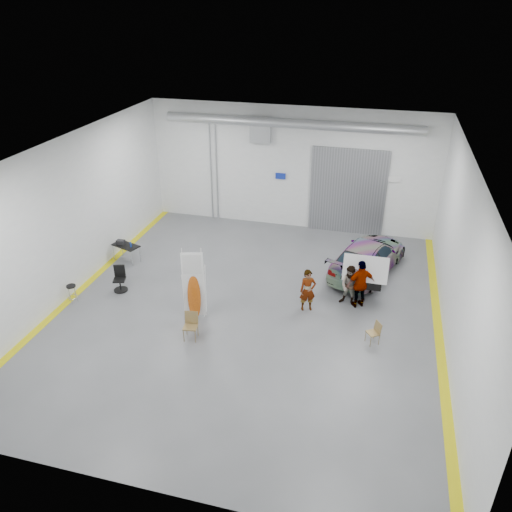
% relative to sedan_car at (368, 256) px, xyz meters
% --- Properties ---
extents(ground, '(16.00, 16.00, 0.00)m').
position_rel_sedan_car_xyz_m(ground, '(-4.12, -4.10, -0.72)').
color(ground, '#57595E').
rests_on(ground, ground).
extents(room_shell, '(14.02, 16.18, 6.01)m').
position_rel_sedan_car_xyz_m(room_shell, '(-3.88, -1.88, 3.36)').
color(room_shell, silver).
rests_on(room_shell, ground).
extents(sedan_car, '(3.49, 5.34, 1.44)m').
position_rel_sedan_car_xyz_m(sedan_car, '(0.00, 0.00, 0.00)').
color(sedan_car, white).
rests_on(sedan_car, ground).
extents(person_a, '(0.71, 0.59, 1.66)m').
position_rel_sedan_car_xyz_m(person_a, '(-1.98, -3.50, 0.11)').
color(person_a, '#9B6954').
rests_on(person_a, ground).
extents(person_b, '(0.92, 0.78, 1.63)m').
position_rel_sedan_car_xyz_m(person_b, '(-0.49, -2.78, 0.10)').
color(person_b, teal).
rests_on(person_b, ground).
extents(person_c, '(1.19, 0.97, 1.92)m').
position_rel_sedan_car_xyz_m(person_c, '(-0.12, -2.78, 0.24)').
color(person_c, '#A35136').
rests_on(person_c, ground).
extents(surfboard_display, '(0.78, 0.37, 2.82)m').
position_rel_sedan_car_xyz_m(surfboard_display, '(-5.89, -5.08, 0.43)').
color(surfboard_display, white).
rests_on(surfboard_display, ground).
extents(folding_chair_near, '(0.52, 0.54, 0.97)m').
position_rel_sedan_car_xyz_m(folding_chair_near, '(-5.52, -6.29, -0.41)').
color(folding_chair_near, olive).
rests_on(folding_chair_near, ground).
extents(folding_chair_far, '(0.52, 0.61, 0.80)m').
position_rel_sedan_car_xyz_m(folding_chair_far, '(0.49, -4.96, -0.47)').
color(folding_chair_far, olive).
rests_on(folding_chair_far, ground).
extents(shop_stool, '(0.37, 0.37, 0.73)m').
position_rel_sedan_car_xyz_m(shop_stool, '(-10.73, -5.27, -0.36)').
color(shop_stool, black).
rests_on(shop_stool, ground).
extents(work_table, '(1.35, 0.96, 0.99)m').
position_rel_sedan_car_xyz_m(work_table, '(-10.38, -1.69, 0.05)').
color(work_table, '#9B9EA3').
rests_on(work_table, ground).
extents(office_chair, '(0.57, 0.59, 1.03)m').
position_rel_sedan_car_xyz_m(office_chair, '(-9.38, -4.00, -0.26)').
color(office_chair, black).
rests_on(office_chair, ground).
extents(trunk_lid, '(1.67, 1.02, 0.04)m').
position_rel_sedan_car_xyz_m(trunk_lid, '(0.00, -2.23, 0.74)').
color(trunk_lid, silver).
rests_on(trunk_lid, sedan_car).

